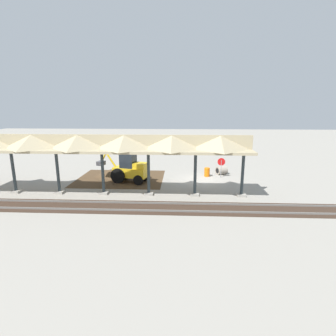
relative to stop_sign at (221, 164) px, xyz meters
name	(u,v)px	position (x,y,z in m)	size (l,w,h in m)	color
ground_plane	(201,179)	(2.07, 0.86, -1.43)	(120.00, 120.00, 0.00)	gray
dirt_work_zone	(121,178)	(10.09, 0.90, -1.42)	(8.50, 7.00, 0.01)	#4C3823
platform_canopy	(101,144)	(10.39, 5.70, 2.75)	(23.59, 3.20, 4.90)	#9E998E
rail_tracks	(209,208)	(2.07, 8.56, -1.40)	(60.00, 2.58, 0.15)	slate
stop_sign	(221,164)	(0.00, 0.00, 0.00)	(0.76, 0.11, 2.00)	gray
backhoe	(129,169)	(8.98, 2.05, -0.15)	(5.15, 2.45, 2.82)	yellow
dirt_mound	(111,175)	(11.34, -0.30, -1.43)	(6.10, 6.10, 1.30)	#4C3823
concrete_pipe	(221,170)	(-0.26, -1.30, -0.99)	(1.34, 1.25, 0.87)	#9E9384
traffic_barrel	(207,172)	(1.37, -0.35, -0.98)	(0.56, 0.56, 0.90)	orange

